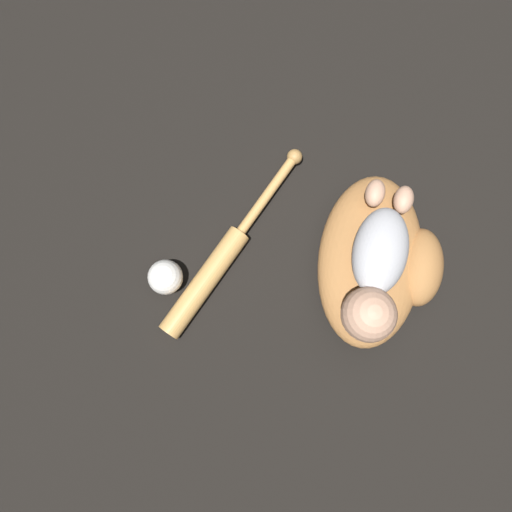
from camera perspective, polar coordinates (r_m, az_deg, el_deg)
The scene contains 5 objects.
ground_plane at distance 1.15m, azimuth 12.19°, elevation 0.15°, with size 6.00×6.00×0.00m, color black.
baseball_glove at distance 1.10m, azimuth 13.80°, elevation -0.55°, with size 0.43×0.33×0.10m.
baby_figure at distance 1.00m, azimuth 13.60°, elevation -1.80°, with size 0.34×0.16×0.11m.
baseball_bat at distance 1.10m, azimuth -4.30°, elevation -0.76°, with size 0.50×0.12×0.05m.
baseball at distance 1.09m, azimuth -10.31°, elevation -2.39°, with size 0.08×0.08×0.08m.
Camera 1 is at (0.31, -0.12, 1.10)m, focal length 35.00 mm.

